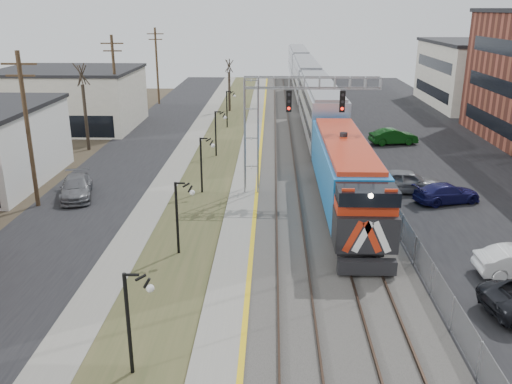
{
  "coord_description": "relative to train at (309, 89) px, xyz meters",
  "views": [
    {
      "loc": [
        0.91,
        -8.12,
        12.43
      ],
      "look_at": [
        0.04,
        20.69,
        2.6
      ],
      "focal_mm": 38.0,
      "sensor_mm": 36.0,
      "label": 1
    }
  ],
  "objects": [
    {
      "name": "car_street_b",
      "position": [
        -18.0,
        -33.02,
        -2.21
      ],
      "size": [
        3.27,
        5.27,
        1.43
      ],
      "primitive_type": "imported",
      "rotation": [
        0.0,
        0.0,
        0.28
      ],
      "color": "slate",
      "rests_on": "ground"
    },
    {
      "name": "utility_poles",
      "position": [
        -20.0,
        -34.77,
        2.08
      ],
      "size": [
        0.28,
        80.28,
        10.0
      ],
      "color": "#4C3823",
      "rests_on": "ground"
    },
    {
      "name": "train",
      "position": [
        0.0,
        0.0,
        0.0
      ],
      "size": [
        3.0,
        85.85,
        5.33
      ],
      "color": "#1669B7",
      "rests_on": "ground"
    },
    {
      "name": "platform_edge",
      "position": [
        -5.62,
        -24.77,
        -2.67
      ],
      "size": [
        0.24,
        120.0,
        0.01
      ],
      "primitive_type": "cube",
      "color": "gold",
      "rests_on": "platform"
    },
    {
      "name": "car_lot_e",
      "position": [
        4.98,
        -31.26,
        -2.1
      ],
      "size": [
        4.95,
        2.25,
        1.65
      ],
      "primitive_type": "imported",
      "rotation": [
        0.0,
        0.0,
        1.51
      ],
      "color": "slate",
      "rests_on": "ground"
    },
    {
      "name": "track_near",
      "position": [
        -3.5,
        -24.77,
        -2.64
      ],
      "size": [
        1.58,
        120.0,
        0.15
      ],
      "color": "#2D2119",
      "rests_on": "ballast_bed"
    },
    {
      "name": "lampposts",
      "position": [
        -9.5,
        -41.48,
        -0.92
      ],
      "size": [
        0.14,
        62.14,
        4.0
      ],
      "color": "black",
      "rests_on": "ground"
    },
    {
      "name": "sidewalk",
      "position": [
        -12.5,
        -24.77,
        -2.88
      ],
      "size": [
        2.0,
        120.0,
        0.08
      ],
      "primitive_type": "cube",
      "color": "gray",
      "rests_on": "ground"
    },
    {
      "name": "signal_gantry",
      "position": [
        -4.28,
        -31.78,
        2.67
      ],
      "size": [
        9.0,
        1.07,
        8.15
      ],
      "color": "gray",
      "rests_on": "ground"
    },
    {
      "name": "track_far",
      "position": [
        -0.0,
        -24.77,
        -2.64
      ],
      "size": [
        1.58,
        120.0,
        0.15
      ],
      "color": "#2D2119",
      "rests_on": "ballast_bed"
    },
    {
      "name": "car_lot_f",
      "position": [
        7.0,
        -16.92,
        -2.18
      ],
      "size": [
        4.71,
        2.36,
        1.48
      ],
      "primitive_type": "imported",
      "rotation": [
        0.0,
        0.0,
        1.75
      ],
      "color": "#0D4210",
      "rests_on": "ground"
    },
    {
      "name": "grass_median",
      "position": [
        -9.5,
        -24.77,
        -2.89
      ],
      "size": [
        4.0,
        120.0,
        0.06
      ],
      "primitive_type": "cube",
      "color": "#3D4525",
      "rests_on": "ground"
    },
    {
      "name": "fence",
      "position": [
        2.7,
        -24.77,
        -2.12
      ],
      "size": [
        0.04,
        120.0,
        1.6
      ],
      "primitive_type": "cube",
      "color": "gray",
      "rests_on": "ground"
    },
    {
      "name": "parking_lot",
      "position": [
        10.5,
        -24.77,
        -2.9
      ],
      "size": [
        16.0,
        120.0,
        0.04
      ],
      "primitive_type": "cube",
      "color": "black",
      "rests_on": "ground"
    },
    {
      "name": "street_west",
      "position": [
        -17.0,
        -24.77,
        -2.9
      ],
      "size": [
        7.0,
        120.0,
        0.04
      ],
      "primitive_type": "cube",
      "color": "black",
      "rests_on": "ground"
    },
    {
      "name": "platform",
      "position": [
        -6.5,
        -24.77,
        -2.8
      ],
      "size": [
        2.0,
        120.0,
        0.24
      ],
      "primitive_type": "cube",
      "color": "gray",
      "rests_on": "ground"
    },
    {
      "name": "bare_trees",
      "position": [
        -18.16,
        -20.86,
        -0.22
      ],
      "size": [
        12.3,
        42.3,
        5.95
      ],
      "color": "#382D23",
      "rests_on": "ground"
    },
    {
      "name": "ballast_bed",
      "position": [
        -1.5,
        -24.77,
        -2.82
      ],
      "size": [
        8.0,
        120.0,
        0.2
      ],
      "primitive_type": "cube",
      "color": "#595651",
      "rests_on": "ground"
    },
    {
      "name": "car_lot_d",
      "position": [
        7.13,
        -33.34,
        -2.26
      ],
      "size": [
        4.86,
        3.07,
        1.31
      ],
      "primitive_type": "imported",
      "rotation": [
        0.0,
        0.0,
        1.86
      ],
      "color": "#16164F",
      "rests_on": "ground"
    }
  ]
}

